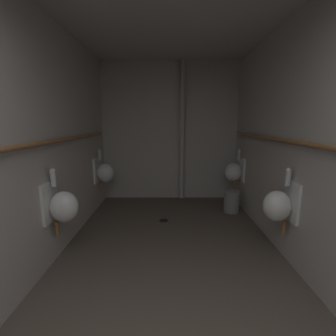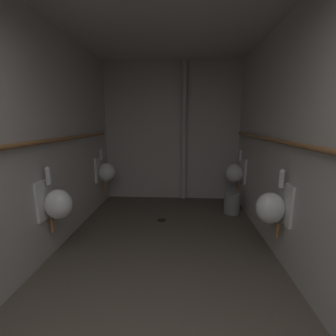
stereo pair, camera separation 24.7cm
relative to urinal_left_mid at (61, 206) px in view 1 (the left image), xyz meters
The scene contains 13 objects.
floor 1.37m from the urinal_left_mid, ahead, with size 2.76×4.58×0.08m, color brown.
wall_left 0.71m from the urinal_left_mid, 164.57° to the left, with size 0.06×4.58×2.69m, color #BCB6AF.
wall_right 2.62m from the urinal_left_mid, ahead, with size 0.06×4.58×2.69m, color #BCB6AF.
wall_back 2.68m from the urinal_left_mid, 63.05° to the left, with size 2.76×0.06×2.69m, color #BCB6AF.
urinal_left_mid is the anchor object (origin of this frame).
urinal_left_far 1.70m from the urinal_left_mid, 90.00° to the left, with size 0.32×0.30×0.76m.
urinal_right_mid 2.35m from the urinal_left_mid, ahead, with size 0.32×0.30×0.76m.
urinal_right_far 2.94m from the urinal_left_mid, 37.13° to the left, with size 0.32×0.30×0.76m.
supply_pipe_left 0.69m from the urinal_left_mid, 162.96° to the left, with size 0.06×3.80×0.06m.
supply_pipe_right 2.53m from the urinal_left_mid, ahead, with size 0.06×3.87×0.06m.
standpipe_back_wall 2.70m from the urinal_left_mid, 57.28° to the left, with size 0.10×0.10×2.64m, color #BCB6AF.
floor_drain 1.68m from the urinal_left_mid, 46.17° to the left, with size 0.14×0.14×0.01m, color black.
waste_bin 2.74m from the urinal_left_mid, 33.65° to the left, with size 0.27×0.27×0.37m, color gray.
Camera 1 is at (-0.03, -0.23, 1.55)m, focal length 25.17 mm.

